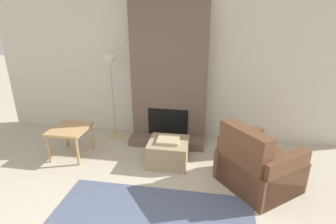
% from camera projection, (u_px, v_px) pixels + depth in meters
% --- Properties ---
extents(wall_back, '(6.91, 0.06, 2.60)m').
position_uv_depth(wall_back, '(171.00, 70.00, 4.91)').
color(wall_back, beige).
rests_on(wall_back, ground_plane).
extents(fireplace, '(1.36, 0.67, 2.60)m').
position_uv_depth(fireplace, '(169.00, 76.00, 4.73)').
color(fireplace, brown).
rests_on(fireplace, ground_plane).
extents(ottoman, '(0.62, 0.58, 0.44)m').
position_uv_depth(ottoman, '(168.00, 152.00, 4.23)').
color(ottoman, '#998460').
rests_on(ottoman, ground_plane).
extents(armchair, '(1.25, 1.26, 0.94)m').
position_uv_depth(armchair, '(255.00, 167.00, 3.61)').
color(armchair, brown).
rests_on(armchair, ground_plane).
extents(side_table, '(0.58, 0.62, 0.51)m').
position_uv_depth(side_table, '(70.00, 132.00, 4.37)').
color(side_table, tan).
rests_on(side_table, ground_plane).
extents(floor_lamp_left, '(0.33, 0.33, 1.63)m').
position_uv_depth(floor_lamp_left, '(110.00, 65.00, 4.73)').
color(floor_lamp_left, tan).
rests_on(floor_lamp_left, ground_plane).
extents(area_rug, '(2.44, 1.36, 0.01)m').
position_uv_depth(area_rug, '(150.00, 224.00, 3.03)').
color(area_rug, '#4C5670').
rests_on(area_rug, ground_plane).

